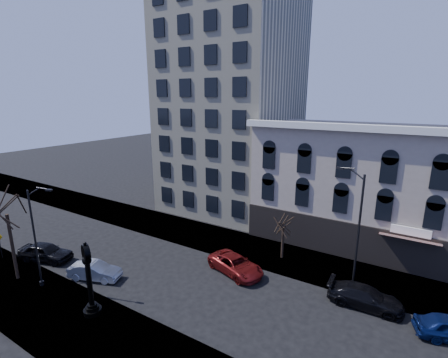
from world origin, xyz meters
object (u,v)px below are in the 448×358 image
Objects in this scene: car_near_a at (46,252)px; car_near_b at (95,271)px; street_clock at (89,282)px; street_lamp_near at (37,211)px.

car_near_b is at bearing -105.58° from car_near_a.
street_clock is 1.24× the size of car_near_b.
street_lamp_near is at bearing -137.49° from car_near_a.
street_lamp_near is (-5.81, 0.26, 3.90)m from street_clock.
car_near_a is (-4.48, 2.45, -5.61)m from street_lamp_near.
street_clock is at bearing -20.89° from street_lamp_near.
car_near_a is 1.14× the size of car_near_b.
street_clock is 7.00m from street_lamp_near.
street_lamp_near is 7.59m from car_near_a.
street_clock is 0.64× the size of street_lamp_near.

